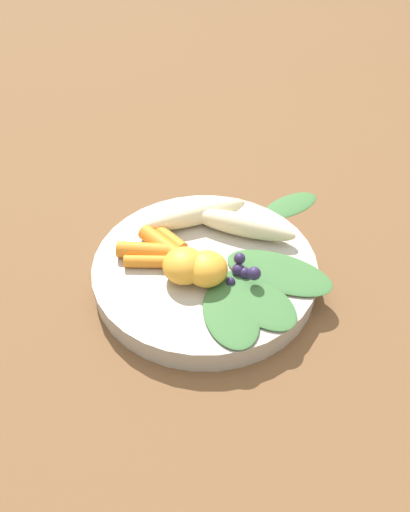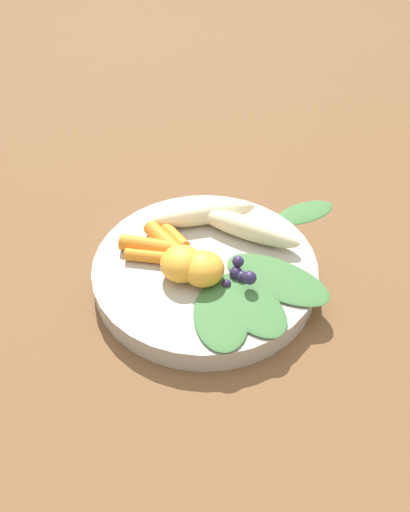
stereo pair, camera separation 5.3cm
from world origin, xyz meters
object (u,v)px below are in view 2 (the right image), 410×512
Objects in this scene: bowl at (205,271)px; orange_segment_near at (203,269)px; kale_leaf_stray at (305,211)px; banana_peeled_left at (204,214)px; banana_peeled_right at (248,228)px.

bowl is 5.57× the size of orange_segment_near.
orange_segment_near is 0.52× the size of kale_leaf_stray.
kale_leaf_stray is (0.06, 0.20, -0.04)m from orange_segment_near.
bowl is at bearing 77.31° from banana_peeled_left.
kale_leaf_stray is at bearing -109.41° from banana_peeled_right.
banana_peeled_left is 1.00× the size of banana_peeled_right.
orange_segment_near is (-0.02, -0.09, 0.00)m from banana_peeled_right.
orange_segment_near reaches higher than kale_leaf_stray.
banana_peeled_right is (0.06, -0.00, 0.00)m from banana_peeled_left.
bowl is at bearing 68.00° from banana_peeled_right.
bowl is 0.19m from kale_leaf_stray.
orange_segment_near is (0.01, -0.03, 0.03)m from bowl.
bowl is 1.97× the size of banana_peeled_left.
banana_peeled_left is at bearing 114.03° from orange_segment_near.
banana_peeled_right is 0.12m from kale_leaf_stray.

